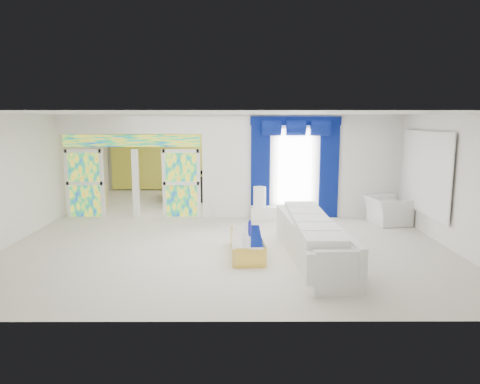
{
  "coord_description": "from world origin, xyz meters",
  "views": [
    {
      "loc": [
        0.27,
        -12.04,
        2.9
      ],
      "look_at": [
        0.3,
        -1.2,
        1.1
      ],
      "focal_mm": 33.43,
      "sensor_mm": 36.0,
      "label": 1
    }
  ],
  "objects_px": {
    "armchair": "(387,211)",
    "grand_piano": "(186,186)",
    "white_sofa": "(312,241)",
    "console_table": "(270,213)",
    "coffee_table": "(247,245)"
  },
  "relations": [
    {
      "from": "white_sofa",
      "to": "armchair",
      "type": "relative_size",
      "value": 3.53
    },
    {
      "from": "coffee_table",
      "to": "armchair",
      "type": "bearing_deg",
      "value": 35.63
    },
    {
      "from": "white_sofa",
      "to": "armchair",
      "type": "height_order",
      "value": "white_sofa"
    },
    {
      "from": "armchair",
      "to": "grand_piano",
      "type": "height_order",
      "value": "grand_piano"
    },
    {
      "from": "console_table",
      "to": "grand_piano",
      "type": "distance_m",
      "value": 4.35
    },
    {
      "from": "armchair",
      "to": "grand_piano",
      "type": "distance_m",
      "value": 7.19
    },
    {
      "from": "armchair",
      "to": "white_sofa",
      "type": "bearing_deg",
      "value": 132.24
    },
    {
      "from": "white_sofa",
      "to": "console_table",
      "type": "relative_size",
      "value": 3.65
    },
    {
      "from": "coffee_table",
      "to": "armchair",
      "type": "relative_size",
      "value": 1.61
    },
    {
      "from": "console_table",
      "to": "white_sofa",
      "type": "bearing_deg",
      "value": -80.56
    },
    {
      "from": "coffee_table",
      "to": "grand_piano",
      "type": "distance_m",
      "value": 7.06
    },
    {
      "from": "coffee_table",
      "to": "grand_piano",
      "type": "relative_size",
      "value": 1.01
    },
    {
      "from": "white_sofa",
      "to": "grand_piano",
      "type": "distance_m",
      "value": 7.84
    },
    {
      "from": "console_table",
      "to": "armchair",
      "type": "xyz_separation_m",
      "value": [
        3.21,
        -0.61,
        0.19
      ]
    },
    {
      "from": "white_sofa",
      "to": "coffee_table",
      "type": "distance_m",
      "value": 1.39
    }
  ]
}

